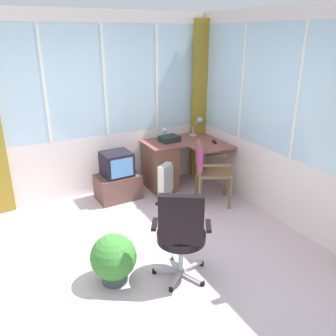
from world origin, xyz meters
TOP-DOWN VIEW (x-y plane):
  - ground at (0.00, 0.00)m, footprint 5.26×5.16m
  - north_window_panel at (0.00, 2.11)m, footprint 4.26×0.07m
  - east_window_panel at (2.16, -0.00)m, footprint 0.07×4.16m
  - curtain_corner at (2.03, 1.98)m, footprint 0.28×0.10m
  - desk at (1.21, 1.73)m, footprint 1.18×1.04m
  - desk_lamp at (1.93, 1.84)m, footprint 0.23×0.20m
  - tv_remote at (1.94, 1.39)m, footprint 0.10×0.16m
  - spray_bottle at (1.32, 1.89)m, footprint 0.06×0.06m
  - paper_tray at (1.33, 1.76)m, footprint 0.32×0.26m
  - wooden_armchair at (1.52, 0.98)m, footprint 0.65×0.64m
  - office_chair at (0.33, -0.40)m, footprint 0.62×0.60m
  - tv_on_stand at (0.42, 1.70)m, footprint 0.66×0.48m
  - space_heater at (1.01, 1.26)m, footprint 0.36×0.32m
  - potted_plant at (-0.28, -0.11)m, footprint 0.47×0.47m

SIDE VIEW (x-z plane):
  - ground at x=0.00m, z-range -0.06..0.00m
  - potted_plant at x=-0.28m, z-range 0.01..0.53m
  - space_heater at x=1.01m, z-range 0.00..0.61m
  - tv_on_stand at x=0.42m, z-range -0.04..0.70m
  - desk at x=1.21m, z-range 0.03..0.80m
  - office_chair at x=0.33m, z-range 0.07..1.08m
  - wooden_armchair at x=1.52m, z-range 0.14..1.07m
  - tv_remote at x=1.94m, z-range 0.77..0.79m
  - paper_tray at x=1.33m, z-range 0.77..0.86m
  - spray_bottle at x=1.32m, z-range 0.77..0.98m
  - desk_lamp at x=1.93m, z-range 0.81..1.13m
  - curtain_corner at x=2.03m, z-range 0.00..2.60m
  - east_window_panel at x=2.16m, z-range 0.00..2.70m
  - north_window_panel at x=0.00m, z-range 0.00..2.70m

